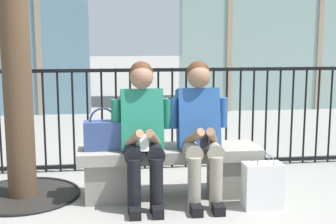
% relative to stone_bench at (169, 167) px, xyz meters
% --- Properties ---
extents(ground_plane, '(60.00, 60.00, 0.00)m').
position_rel_stone_bench_xyz_m(ground_plane, '(0.00, 0.00, -0.27)').
color(ground_plane, gray).
extents(stone_bench, '(1.60, 0.44, 0.45)m').
position_rel_stone_bench_xyz_m(stone_bench, '(0.00, 0.00, 0.00)').
color(stone_bench, gray).
rests_on(stone_bench, ground).
extents(seated_person_with_phone, '(0.52, 0.66, 1.21)m').
position_rel_stone_bench_xyz_m(seated_person_with_phone, '(-0.25, -0.13, 0.38)').
color(seated_person_with_phone, black).
rests_on(seated_person_with_phone, ground).
extents(seated_person_companion, '(0.52, 0.66, 1.21)m').
position_rel_stone_bench_xyz_m(seated_person_companion, '(0.25, -0.13, 0.38)').
color(seated_person_companion, gray).
rests_on(seated_person_companion, ground).
extents(handbag_on_bench, '(0.33, 0.17, 0.37)m').
position_rel_stone_bench_xyz_m(handbag_on_bench, '(-0.58, -0.01, 0.31)').
color(handbag_on_bench, '#33477F').
rests_on(handbag_on_bench, stone_bench).
extents(shopping_bag, '(0.32, 0.18, 0.48)m').
position_rel_stone_bench_xyz_m(shopping_bag, '(0.73, -0.39, -0.07)').
color(shopping_bag, white).
rests_on(shopping_bag, ground).
extents(plaza_railing, '(9.00, 0.04, 1.09)m').
position_rel_stone_bench_xyz_m(plaza_railing, '(0.00, 0.91, 0.28)').
color(plaza_railing, black).
rests_on(plaza_railing, ground).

